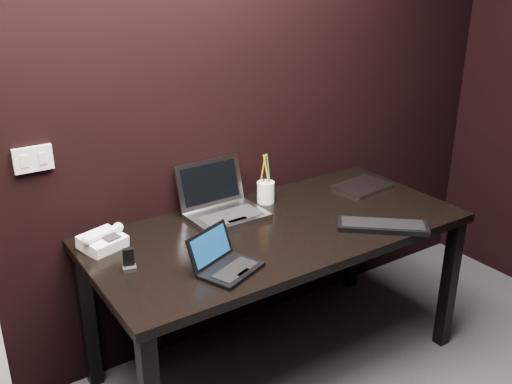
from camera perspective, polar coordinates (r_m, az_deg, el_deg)
wall_back at (r=2.56m, az=-8.38°, el=9.63°), size 4.00×0.00×4.00m
wall_switch at (r=2.41m, az=-21.40°, el=3.08°), size 0.15×0.02×0.10m
desk at (r=2.60m, az=2.28°, el=-4.98°), size 1.70×0.80×0.74m
netbook at (r=2.20m, az=-3.09°, el=-7.11°), size 0.29×0.28×0.15m
silver_laptop at (r=2.65m, az=-3.35°, el=-1.47°), size 0.35×0.31×0.24m
ext_keyboard at (r=2.60m, az=12.54°, el=-3.30°), size 0.39×0.36×0.03m
closed_laptop at (r=3.03m, az=10.62°, el=0.54°), size 0.30×0.23×0.02m
desk_phone at (r=2.44m, az=-15.08°, el=-4.69°), size 0.20×0.19×0.10m
mobile_phone at (r=2.25m, az=-12.60°, el=-6.86°), size 0.06×0.05×0.09m
pen_cup at (r=2.79m, az=0.97°, el=0.08°), size 0.10×0.10×0.25m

